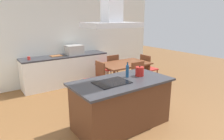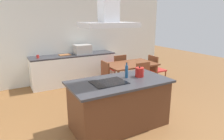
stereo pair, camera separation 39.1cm
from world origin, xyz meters
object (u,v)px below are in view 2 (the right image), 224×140
object	(u,v)px
chair_facing_island	(145,78)
range_hood	(109,11)
tea_kettle	(140,72)
olive_oil_bottle	(127,71)
countertop_microwave	(82,49)
dining_table	(131,66)
chair_at_right_end	(155,68)
cooktop	(109,82)
cutting_board	(65,55)
chair_at_left_end	(102,76)
chair_facing_back_wall	(118,67)
coffee_mug_red	(38,57)

from	to	relation	value
chair_facing_island	range_hood	size ratio (longest dim) A/B	0.99
chair_facing_island	tea_kettle	bearing A→B (deg)	-134.43
olive_oil_bottle	range_hood	distance (m)	1.17
olive_oil_bottle	countertop_microwave	world-z (taller)	olive_oil_bottle
dining_table	tea_kettle	bearing A→B (deg)	-119.03
range_hood	chair_facing_island	bearing A→B (deg)	30.47
countertop_microwave	chair_at_right_end	bearing A→B (deg)	-35.46
cooktop	dining_table	size ratio (longest dim) A/B	0.43
olive_oil_bottle	cutting_board	xyz separation A→B (m)	(-0.37, 2.82, -0.12)
tea_kettle	countertop_microwave	size ratio (longest dim) A/B	0.44
range_hood	chair_at_left_end	bearing A→B (deg)	68.33
chair_at_left_end	chair_facing_back_wall	bearing A→B (deg)	36.01
cooktop	tea_kettle	world-z (taller)	tea_kettle
countertop_microwave	chair_at_right_end	xyz separation A→B (m)	(1.84, -1.31, -0.53)
range_hood	countertop_microwave	bearing A→B (deg)	77.90
chair_facing_back_wall	range_hood	xyz separation A→B (m)	(-1.54, -2.24, 1.59)
cooktop	chair_at_left_end	bearing A→B (deg)	68.33
countertop_microwave	dining_table	distance (m)	1.64
olive_oil_bottle	chair_at_left_end	xyz separation A→B (m)	(0.19, 1.47, -0.52)
tea_kettle	chair_facing_back_wall	xyz separation A→B (m)	(0.85, 2.20, -0.48)
cooktop	cutting_board	bearing A→B (deg)	88.70
cooktop	coffee_mug_red	world-z (taller)	coffee_mug_red
chair_at_right_end	tea_kettle	bearing A→B (deg)	-139.03
chair_facing_back_wall	range_hood	distance (m)	3.15
chair_at_right_end	range_hood	world-z (taller)	range_hood
chair_facing_island	chair_at_right_end	bearing A→B (deg)	36.01
olive_oil_bottle	chair_facing_back_wall	bearing A→B (deg)	62.58
cutting_board	dining_table	distance (m)	2.02
countertop_microwave	chair_facing_back_wall	bearing A→B (deg)	-34.90
cooktop	chair_at_left_end	world-z (taller)	cooktop
chair_facing_island	dining_table	bearing A→B (deg)	90.00
tea_kettle	chair_at_left_end	world-z (taller)	tea_kettle
coffee_mug_red	chair_at_left_end	distance (m)	1.90
chair_at_left_end	range_hood	distance (m)	2.32
dining_table	countertop_microwave	bearing A→B (deg)	125.17
olive_oil_bottle	chair_facing_island	xyz separation A→B (m)	(1.11, 0.80, -0.52)
chair_facing_back_wall	cooktop	bearing A→B (deg)	-124.54
coffee_mug_red	chair_at_right_end	distance (m)	3.45
cutting_board	range_hood	bearing A→B (deg)	-91.30
cooktop	tea_kettle	size ratio (longest dim) A/B	2.75
cooktop	chair_facing_back_wall	world-z (taller)	cooktop
countertop_microwave	cutting_board	size ratio (longest dim) A/B	1.47
tea_kettle	chair_at_right_end	bearing A→B (deg)	40.97
dining_table	chair_facing_back_wall	distance (m)	0.68
tea_kettle	chair_at_left_end	bearing A→B (deg)	92.38
chair_facing_back_wall	chair_facing_island	distance (m)	1.33
olive_oil_bottle	cutting_board	size ratio (longest dim) A/B	0.87
countertop_microwave	range_hood	world-z (taller)	range_hood
olive_oil_bottle	coffee_mug_red	xyz separation A→B (m)	(-1.15, 2.73, -0.08)
chair_facing_island	range_hood	distance (m)	2.39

